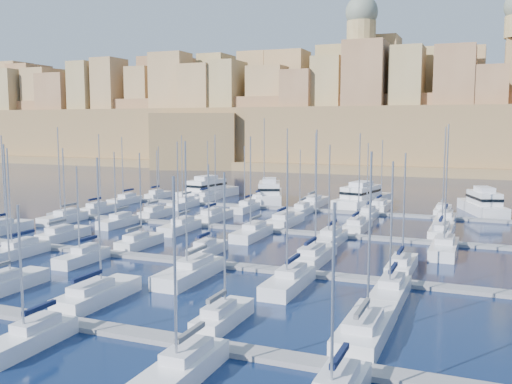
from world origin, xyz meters
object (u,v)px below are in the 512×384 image
at_px(sailboat_2, 6,283).
at_px(motor_yacht_a, 208,190).
at_px(sailboat_4, 223,317).
at_px(motor_yacht_d, 483,204).
at_px(motor_yacht_c, 362,197).
at_px(motor_yacht_b, 269,193).

relative_size(sailboat_2, motor_yacht_a, 0.84).
distance_m(sailboat_2, sailboat_4, 23.65).
height_order(sailboat_4, motor_yacht_d, sailboat_4).
xyz_separation_m(sailboat_2, motor_yacht_d, (42.27, 69.39, 0.98)).
distance_m(sailboat_2, motor_yacht_c, 73.45).
distance_m(sailboat_4, motor_yacht_b, 74.57).
distance_m(motor_yacht_a, motor_yacht_c, 33.99).
height_order(sailboat_2, motor_yacht_d, sailboat_2).
bearing_deg(motor_yacht_c, sailboat_2, -105.79).
bearing_deg(motor_yacht_a, sailboat_4, -62.02).
relative_size(motor_yacht_a, motor_yacht_d, 1.11).
height_order(motor_yacht_a, motor_yacht_c, same).
height_order(motor_yacht_b, motor_yacht_c, same).
xyz_separation_m(motor_yacht_b, motor_yacht_d, (41.75, -0.88, 0.00)).
bearing_deg(motor_yacht_b, motor_yacht_a, -179.89).
xyz_separation_m(sailboat_2, motor_yacht_a, (-14.00, 70.24, 0.98)).
xyz_separation_m(motor_yacht_c, motor_yacht_d, (22.28, -1.28, 0.00)).
distance_m(motor_yacht_a, motor_yacht_b, 14.52).
relative_size(motor_yacht_a, motor_yacht_b, 0.99).
height_order(sailboat_4, motor_yacht_c, sailboat_4).
bearing_deg(motor_yacht_d, motor_yacht_c, 176.71).
bearing_deg(motor_yacht_c, motor_yacht_b, -178.82).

